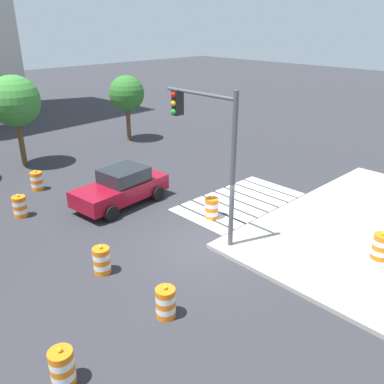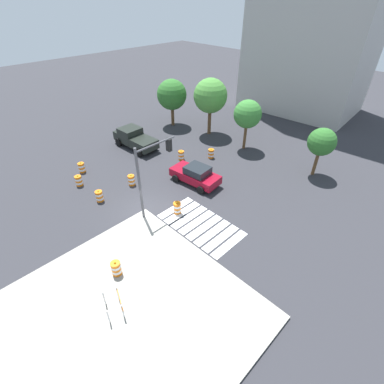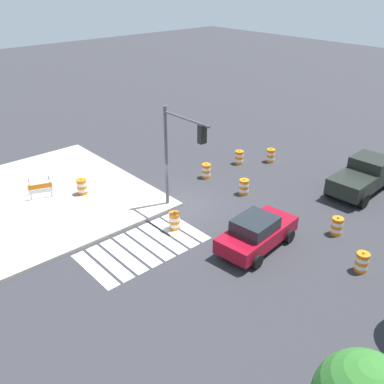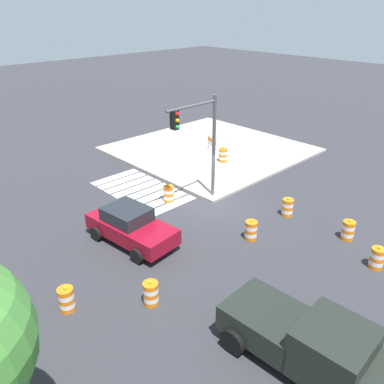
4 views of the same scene
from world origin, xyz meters
name	(u,v)px [view 2 (image 2 of 4)]	position (x,y,z in m)	size (l,w,h in m)	color
ground_plane	(146,210)	(0.00, 0.00, 0.00)	(120.00, 120.00, 0.00)	#2D2D33
sidewalk_corner	(122,317)	(6.00, -6.00, 0.07)	(12.00, 12.00, 0.15)	#9E998E
crosswalk_stripes	(201,225)	(4.00, 1.80, 0.01)	(5.85, 3.20, 0.02)	silver
sports_car	(196,175)	(0.02, 5.32, 0.81)	(4.47, 2.49, 1.63)	maroon
pickup_truck	(134,138)	(-9.24, 5.62, 0.97)	(5.24, 2.54, 1.92)	black
traffic_barrel_near_corner	(211,153)	(-2.02, 9.53, 0.45)	(0.56, 0.56, 1.02)	orange
traffic_barrel_crosswalk_end	(79,181)	(-6.62, -1.92, 0.45)	(0.56, 0.56, 1.02)	orange
traffic_barrel_median_near	(131,180)	(-3.58, 1.27, 0.45)	(0.56, 0.56, 1.02)	orange
traffic_barrel_median_far	(181,155)	(-3.81, 7.21, 0.45)	(0.56, 0.56, 1.02)	orange
traffic_barrel_far_curb	(82,167)	(-8.45, -0.72, 0.45)	(0.56, 0.56, 1.02)	orange
traffic_barrel_lane_center	(99,196)	(-3.47, -1.80, 0.45)	(0.56, 0.56, 1.02)	orange
traffic_barrel_opposite_curb	(177,208)	(1.86, 1.53, 0.45)	(0.56, 0.56, 1.02)	orange
traffic_barrel_on_sidewalk	(116,268)	(3.58, -4.73, 0.60)	(0.56, 0.56, 1.02)	orange
construction_barricade	(117,302)	(5.53, -5.89, 0.72)	(1.43, 1.15, 1.00)	silver
traffic_light_pole	(152,166)	(0.58, 0.54, 3.91)	(0.47, 3.29, 5.50)	#4C4C51
street_tree_streetside_near	(248,114)	(-0.98, 13.48, 3.63)	(2.73, 2.73, 5.02)	brown
street_tree_streetside_mid	(210,96)	(-6.00, 13.61, 4.26)	(3.60, 3.60, 6.09)	brown
street_tree_streetside_far	(322,142)	(6.46, 13.75, 3.14)	(2.33, 2.33, 4.34)	brown
street_tree_corner_lot	(172,95)	(-10.79, 12.34, 3.62)	(3.41, 3.41, 5.35)	brown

